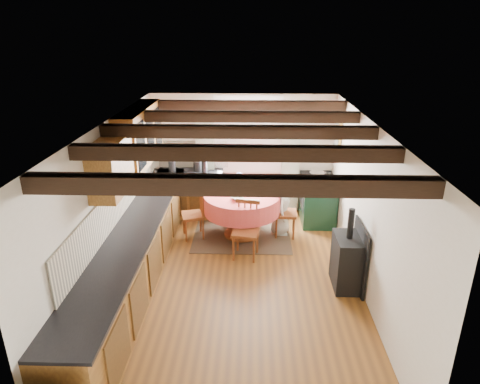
{
  "coord_description": "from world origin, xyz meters",
  "views": [
    {
      "loc": [
        0.19,
        -5.43,
        3.59
      ],
      "look_at": [
        0.0,
        0.8,
        1.15
      ],
      "focal_mm": 31.7,
      "sensor_mm": 36.0,
      "label": 1
    }
  ],
  "objects_px": {
    "chair_near": "(246,230)",
    "child_right": "(281,206)",
    "chair_left": "(193,213)",
    "dining_table": "(242,216)",
    "chair_right": "(286,211)",
    "cast_iron_stove": "(348,248)",
    "child_far": "(239,197)",
    "aga_range": "(317,199)",
    "cup": "(237,192)"
  },
  "relations": [
    {
      "from": "aga_range",
      "to": "child_right",
      "type": "height_order",
      "value": "child_right"
    },
    {
      "from": "cup",
      "to": "chair_left",
      "type": "bearing_deg",
      "value": -174.64
    },
    {
      "from": "dining_table",
      "to": "cast_iron_stove",
      "type": "height_order",
      "value": "cast_iron_stove"
    },
    {
      "from": "chair_near",
      "to": "chair_right",
      "type": "relative_size",
      "value": 1.02
    },
    {
      "from": "child_far",
      "to": "cup",
      "type": "relative_size",
      "value": 11.16
    },
    {
      "from": "chair_left",
      "to": "child_far",
      "type": "height_order",
      "value": "child_far"
    },
    {
      "from": "chair_right",
      "to": "child_far",
      "type": "height_order",
      "value": "child_far"
    },
    {
      "from": "chair_near",
      "to": "chair_left",
      "type": "relative_size",
      "value": 1.04
    },
    {
      "from": "child_far",
      "to": "child_right",
      "type": "bearing_deg",
      "value": 144.85
    },
    {
      "from": "child_far",
      "to": "child_right",
      "type": "distance_m",
      "value": 0.93
    },
    {
      "from": "cast_iron_stove",
      "to": "cup",
      "type": "relative_size",
      "value": 13.39
    },
    {
      "from": "dining_table",
      "to": "cast_iron_stove",
      "type": "distance_m",
      "value": 2.21
    },
    {
      "from": "cast_iron_stove",
      "to": "child_right",
      "type": "bearing_deg",
      "value": 117.12
    },
    {
      "from": "chair_right",
      "to": "child_right",
      "type": "height_order",
      "value": "child_right"
    },
    {
      "from": "dining_table",
      "to": "aga_range",
      "type": "distance_m",
      "value": 1.63
    },
    {
      "from": "cast_iron_stove",
      "to": "child_right",
      "type": "relative_size",
      "value": 1.13
    },
    {
      "from": "child_far",
      "to": "child_right",
      "type": "height_order",
      "value": "child_right"
    },
    {
      "from": "cast_iron_stove",
      "to": "cup",
      "type": "xyz_separation_m",
      "value": [
        -1.66,
        1.56,
        0.24
      ]
    },
    {
      "from": "cast_iron_stove",
      "to": "chair_right",
      "type": "bearing_deg",
      "value": 115.9
    },
    {
      "from": "cast_iron_stove",
      "to": "child_far",
      "type": "bearing_deg",
      "value": 127.16
    },
    {
      "from": "chair_left",
      "to": "chair_right",
      "type": "relative_size",
      "value": 0.98
    },
    {
      "from": "child_far",
      "to": "chair_right",
      "type": "bearing_deg",
      "value": 143.63
    },
    {
      "from": "chair_left",
      "to": "child_far",
      "type": "distance_m",
      "value": 1.06
    },
    {
      "from": "chair_right",
      "to": "child_far",
      "type": "relative_size",
      "value": 0.93
    },
    {
      "from": "chair_near",
      "to": "child_right",
      "type": "xyz_separation_m",
      "value": [
        0.63,
        0.89,
        0.06
      ]
    },
    {
      "from": "aga_range",
      "to": "child_far",
      "type": "bearing_deg",
      "value": -176.56
    },
    {
      "from": "chair_left",
      "to": "chair_right",
      "type": "bearing_deg",
      "value": 78.79
    },
    {
      "from": "aga_range",
      "to": "child_far",
      "type": "distance_m",
      "value": 1.54
    },
    {
      "from": "chair_near",
      "to": "cast_iron_stove",
      "type": "xyz_separation_m",
      "value": [
        1.49,
        -0.79,
        0.13
      ]
    },
    {
      "from": "chair_left",
      "to": "cup",
      "type": "distance_m",
      "value": 0.88
    },
    {
      "from": "cast_iron_stove",
      "to": "chair_left",
      "type": "bearing_deg",
      "value": 148.75
    },
    {
      "from": "chair_left",
      "to": "cast_iron_stove",
      "type": "height_order",
      "value": "cast_iron_stove"
    },
    {
      "from": "aga_range",
      "to": "child_right",
      "type": "distance_m",
      "value": 0.96
    },
    {
      "from": "dining_table",
      "to": "cast_iron_stove",
      "type": "bearing_deg",
      "value": -44.5
    },
    {
      "from": "chair_right",
      "to": "cast_iron_stove",
      "type": "height_order",
      "value": "cast_iron_stove"
    },
    {
      "from": "dining_table",
      "to": "child_far",
      "type": "relative_size",
      "value": 1.32
    },
    {
      "from": "chair_right",
      "to": "cast_iron_stove",
      "type": "bearing_deg",
      "value": -149.93
    },
    {
      "from": "chair_left",
      "to": "dining_table",
      "type": "bearing_deg",
      "value": 78.33
    },
    {
      "from": "cast_iron_stove",
      "to": "child_far",
      "type": "relative_size",
      "value": 1.2
    },
    {
      "from": "dining_table",
      "to": "chair_right",
      "type": "relative_size",
      "value": 1.42
    },
    {
      "from": "dining_table",
      "to": "aga_range",
      "type": "bearing_deg",
      "value": 26.45
    },
    {
      "from": "chair_near",
      "to": "child_far",
      "type": "xyz_separation_m",
      "value": [
        -0.16,
        1.38,
        0.03
      ]
    },
    {
      "from": "cup",
      "to": "aga_range",
      "type": "bearing_deg",
      "value": 24.55
    },
    {
      "from": "aga_range",
      "to": "child_far",
      "type": "relative_size",
      "value": 0.95
    },
    {
      "from": "cast_iron_stove",
      "to": "aga_range",
      "type": "bearing_deg",
      "value": 92.78
    },
    {
      "from": "child_far",
      "to": "aga_range",
      "type": "bearing_deg",
      "value": -179.67
    },
    {
      "from": "chair_near",
      "to": "chair_left",
      "type": "xyz_separation_m",
      "value": [
        -0.96,
        0.69,
        -0.02
      ]
    },
    {
      "from": "chair_near",
      "to": "child_right",
      "type": "bearing_deg",
      "value": 65.31
    },
    {
      "from": "child_far",
      "to": "cup",
      "type": "xyz_separation_m",
      "value": [
        -0.01,
        -0.61,
        0.35
      ]
    },
    {
      "from": "chair_right",
      "to": "child_right",
      "type": "distance_m",
      "value": 0.13
    }
  ]
}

